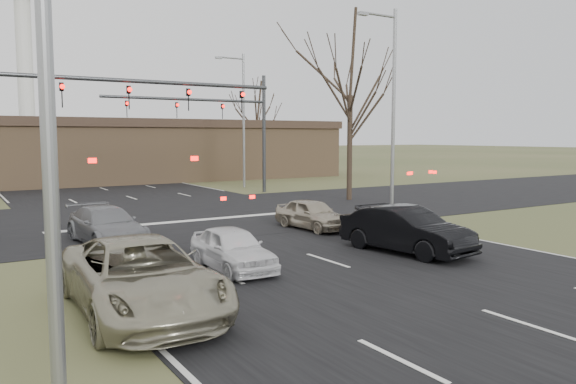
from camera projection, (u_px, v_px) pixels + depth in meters
name	position (u px, v px, depth m)	size (l,w,h in m)	color
ground	(393.00, 283.00, 14.89)	(360.00, 360.00, 0.00)	#414C28
road_main	(42.00, 169.00, 65.64)	(14.00, 300.00, 0.02)	black
road_cross	(185.00, 215.00, 27.58)	(200.00, 14.00, 0.02)	black
building	(106.00, 150.00, 47.82)	(42.40, 10.40, 5.30)	#896A4A
mast_arm_near	(78.00, 106.00, 22.64)	(12.12, 0.24, 8.00)	#383A3D
mast_arm_far	(227.00, 119.00, 37.09)	(11.12, 0.24, 8.00)	#383A3D
streetlight_right_near	(391.00, 101.00, 27.42)	(2.34, 0.25, 10.00)	gray
streetlight_right_far	(242.00, 113.00, 42.06)	(2.34, 0.25, 10.00)	gray
tree_right_near	(351.00, 51.00, 33.31)	(6.90, 6.90, 11.50)	black
tree_right_far	(257.00, 103.00, 51.67)	(5.40, 5.40, 9.00)	black
car_silver_suv	(141.00, 277.00, 12.24)	(2.70, 5.86, 1.63)	gray
car_white_sedan	(233.00, 248.00, 16.25)	(1.49, 3.71, 1.26)	silver
car_black_hatch	(406.00, 230.00, 18.60)	(1.63, 4.68, 1.54)	black
car_charcoal_sedan	(412.00, 227.00, 19.85)	(1.83, 4.51, 1.31)	black
car_grey_ahead	(107.00, 225.00, 20.22)	(1.87, 4.61, 1.34)	slate
car_silver_ahead	(312.00, 214.00, 23.39)	(1.50, 3.73, 1.27)	#ADA28C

